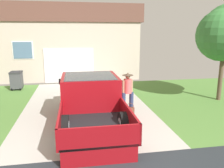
# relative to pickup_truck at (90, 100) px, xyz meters

# --- Properties ---
(pickup_truck) EXTENTS (2.19, 5.41, 1.58)m
(pickup_truck) POSITION_rel_pickup_truck_xyz_m (0.00, 0.00, 0.00)
(pickup_truck) COLOR maroon
(pickup_truck) RESTS_ON ground
(person_with_hat) EXTENTS (0.51, 0.43, 1.60)m
(person_with_hat) POSITION_rel_pickup_truck_xyz_m (1.51, 0.45, 0.16)
(person_with_hat) COLOR navy
(person_with_hat) RESTS_ON ground
(handbag) EXTENTS (0.30, 0.17, 0.43)m
(handbag) POSITION_rel_pickup_truck_xyz_m (1.58, 0.25, -0.56)
(handbag) COLOR brown
(handbag) RESTS_ON ground
(house_with_garage) EXTENTS (10.03, 5.30, 4.94)m
(house_with_garage) POSITION_rel_pickup_truck_xyz_m (-0.98, 9.23, 1.80)
(house_with_garage) COLOR #BDAD9C
(house_with_garage) RESTS_ON ground
(wheeled_trash_bin) EXTENTS (0.60, 0.72, 1.02)m
(wheeled_trash_bin) POSITION_rel_pickup_truck_xyz_m (-3.72, 5.16, -0.15)
(wheeled_trash_bin) COLOR #424247
(wheeled_trash_bin) RESTS_ON ground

